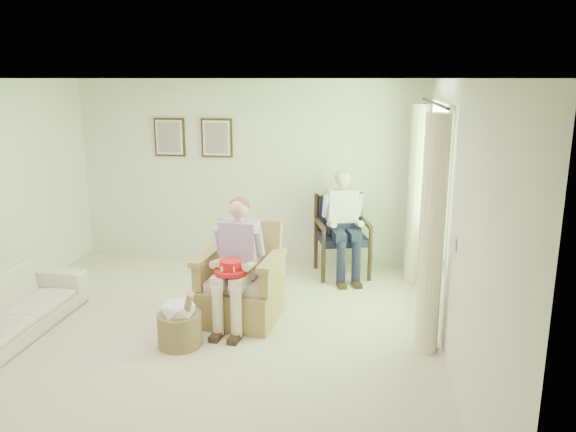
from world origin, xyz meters
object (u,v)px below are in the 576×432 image
object	(u,v)px
wood_armchair	(343,232)
person_wicker	(238,254)
red_hat	(231,268)
hatbox	(180,322)
person_dark	(343,216)
wicker_armchair	(242,290)
sofa	(3,309)

from	to	relation	value
wood_armchair	person_wicker	xyz separation A→B (m)	(-1.01, -1.86, 0.23)
person_wicker	red_hat	bearing A→B (deg)	-91.55
red_hat	hatbox	xyz separation A→B (m)	(-0.44, -0.38, -0.46)
person_dark	red_hat	size ratio (longest dim) A/B	4.20
wicker_armchair	hatbox	size ratio (longest dim) A/B	1.65
person_wicker	hatbox	xyz separation A→B (m)	(-0.46, -0.58, -0.55)
person_dark	red_hat	distance (m)	2.17
wicker_armchair	person_dark	xyz separation A→B (m)	(1.01, 1.55, 0.50)
wood_armchair	hatbox	size ratio (longest dim) A/B	1.62
sofa	red_hat	distance (m)	2.38
wicker_armchair	sofa	xyz separation A→B (m)	(-2.32, -0.80, -0.04)
person_wicker	hatbox	size ratio (longest dim) A/B	2.12
hatbox	wicker_armchair	bearing A→B (deg)	57.40
wicker_armchair	red_hat	bearing A→B (deg)	-88.58
person_dark	wicker_armchair	bearing A→B (deg)	-138.79
sofa	person_wicker	bearing A→B (deg)	-74.18
wood_armchair	sofa	world-z (taller)	wood_armchair
wicker_armchair	hatbox	bearing A→B (deg)	-116.84
wicker_armchair	person_wicker	xyz separation A→B (m)	(-0.00, -0.14, 0.46)
red_hat	wood_armchair	bearing A→B (deg)	63.36
wicker_armchair	wood_armchair	bearing A→B (deg)	65.37
wood_armchair	person_wicker	world-z (taller)	person_wicker
wicker_armchair	wood_armchair	xyz separation A→B (m)	(1.01, 1.72, 0.23)
wood_armchair	person_dark	size ratio (longest dim) A/B	0.74
red_hat	sofa	bearing A→B (deg)	-168.80
hatbox	person_dark	bearing A→B (deg)	57.07
person_wicker	wood_armchair	bearing A→B (deg)	67.29
person_dark	sofa	bearing A→B (deg)	-160.52
sofa	person_wicker	distance (m)	2.47
sofa	person_dark	size ratio (longest dim) A/B	1.46
wicker_armchair	person_wicker	distance (m)	0.48
sofa	hatbox	size ratio (longest dim) A/B	3.18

